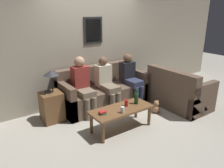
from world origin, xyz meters
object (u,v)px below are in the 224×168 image
person_middle (107,81)px  coffee_table (121,111)px  wine_bottle (136,98)px  teddy_bear (156,107)px  couch_main (103,91)px  person_right (130,76)px  couch_side (178,93)px  drinking_glass (123,110)px  person_left (83,84)px

person_middle → coffee_table: bearing=-107.6°
wine_bottle → teddy_bear: bearing=9.0°
couch_main → person_middle: person_middle is taller
coffee_table → person_middle: (0.30, 0.94, 0.27)m
wine_bottle → teddy_bear: (0.68, 0.11, -0.42)m
wine_bottle → person_right: (0.62, 0.93, 0.11)m
teddy_bear → couch_main: bearing=124.1°
coffee_table → person_right: bearing=43.8°
wine_bottle → couch_side: bearing=2.5°
couch_side → person_right: person_right is taller
person_right → coffee_table: bearing=-136.2°
drinking_glass → coffee_table: bearing=58.7°
coffee_table → person_left: (-0.27, 0.99, 0.32)m
drinking_glass → person_left: 1.17m
couch_side → person_right: 1.18m
person_middle → teddy_bear: bearing=-47.9°
coffee_table → person_middle: size_ratio=1.02×
person_left → teddy_bear: (1.32, -0.87, -0.57)m
drinking_glass → person_right: size_ratio=0.10×
teddy_bear → person_middle: bearing=132.1°
drinking_glass → couch_main: bearing=71.6°
teddy_bear → coffee_table: bearing=-173.7°
couch_main → couch_side: bearing=-38.7°
teddy_bear → drinking_glass: bearing=-166.6°
person_right → couch_side: bearing=-50.6°
wine_bottle → drinking_glass: wine_bottle is taller
wine_bottle → teddy_bear: wine_bottle is taller
drinking_glass → teddy_bear: drinking_glass is taller
coffee_table → teddy_bear: (1.05, 0.12, -0.25)m
couch_side → wine_bottle: size_ratio=4.61×
wine_bottle → person_left: 1.18m
wine_bottle → person_left: person_left is taller
couch_side → coffee_table: size_ratio=1.13×
coffee_table → teddy_bear: coffee_table is taller
person_middle → person_right: bearing=-0.1°
coffee_table → teddy_bear: size_ratio=4.25×
person_left → person_middle: (0.57, -0.04, -0.05)m
couch_main → drinking_glass: 1.39m
couch_side → teddy_bear: couch_side is taller
wine_bottle → person_left: bearing=123.1°
couch_main → drinking_glass: bearing=-108.4°
couch_side → wine_bottle: (-1.34, -0.06, 0.21)m
person_middle → teddy_bear: person_middle is taller
couch_side → coffee_table: bearing=92.2°
drinking_glass → couch_side: bearing=7.0°
coffee_table → person_left: 1.07m
person_left → couch_main: bearing=15.5°
coffee_table → couch_main: bearing=73.5°
couch_main → wine_bottle: size_ratio=7.15×
wine_bottle → drinking_glass: (-0.46, -0.16, -0.05)m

